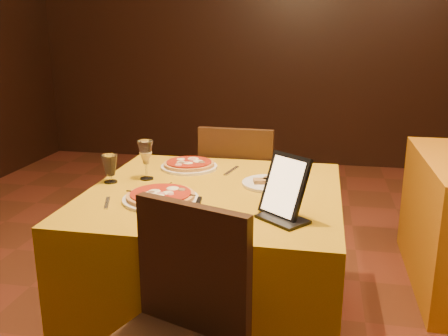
% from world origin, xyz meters
% --- Properties ---
extents(wall_back, '(6.00, 0.01, 2.80)m').
position_xyz_m(wall_back, '(0.00, 3.50, 1.40)').
color(wall_back, black).
rests_on(wall_back, floor).
extents(main_table, '(1.10, 1.10, 0.75)m').
position_xyz_m(main_table, '(-0.35, 0.16, 0.38)').
color(main_table, '#B2800B').
rests_on(main_table, floor).
extents(chair_main_far, '(0.39, 0.39, 0.91)m').
position_xyz_m(chair_main_far, '(-0.35, 0.95, 0.46)').
color(chair_main_far, black).
rests_on(chair_main_far, floor).
extents(pizza_near, '(0.32, 0.32, 0.03)m').
position_xyz_m(pizza_near, '(-0.53, -0.02, 0.77)').
color(pizza_near, white).
rests_on(pizza_near, main_table).
extents(pizza_far, '(0.29, 0.29, 0.03)m').
position_xyz_m(pizza_far, '(-0.55, 0.49, 0.77)').
color(pizza_far, white).
rests_on(pizza_far, main_table).
extents(cutlet_dish, '(0.26, 0.26, 0.03)m').
position_xyz_m(cutlet_dish, '(-0.11, 0.29, 0.76)').
color(cutlet_dish, white).
rests_on(cutlet_dish, main_table).
extents(wine_glass, '(0.08, 0.08, 0.19)m').
position_xyz_m(wine_glass, '(-0.70, 0.27, 0.84)').
color(wine_glass, '#F2D989').
rests_on(wine_glass, main_table).
extents(water_glass, '(0.08, 0.08, 0.13)m').
position_xyz_m(water_glass, '(-0.84, 0.18, 0.81)').
color(water_glass, white).
rests_on(water_glass, main_table).
extents(tablet, '(0.21, 0.19, 0.23)m').
position_xyz_m(tablet, '(-0.02, -0.09, 0.87)').
color(tablet, black).
rests_on(tablet, main_table).
extents(knife, '(0.05, 0.22, 0.01)m').
position_xyz_m(knife, '(-0.36, -0.10, 0.75)').
color(knife, '#BCBBC2').
rests_on(knife, main_table).
extents(fork_near, '(0.06, 0.14, 0.01)m').
position_xyz_m(fork_near, '(-0.74, -0.09, 0.75)').
color(fork_near, silver).
rests_on(fork_near, main_table).
extents(fork_far, '(0.05, 0.17, 0.01)m').
position_xyz_m(fork_far, '(-0.32, 0.47, 0.75)').
color(fork_far, '#B8B8C0').
rests_on(fork_far, main_table).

